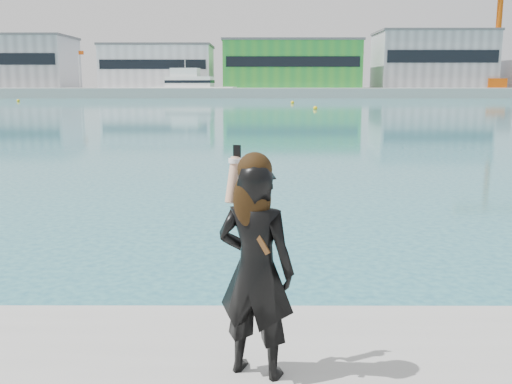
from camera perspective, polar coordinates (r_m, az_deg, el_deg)
far_quay at (r=134.27m, az=-0.05°, el=9.98°), size 320.00×40.00×2.00m
warehouse_grey_left at (r=143.46m, az=-23.12°, el=11.89°), size 26.52×16.36×11.50m
warehouse_white at (r=134.18m, az=-9.71°, el=12.29°), size 24.48×15.35×9.50m
warehouse_green at (r=132.52m, az=3.50°, el=12.66°), size 30.60×16.36×10.50m
warehouse_grey_right at (r=138.13m, az=17.21°, el=12.55°), size 25.50×15.35×12.50m
dock_crane at (r=137.37m, az=23.58°, el=15.00°), size 23.00×4.00×24.00m
flagpole_left at (r=131.04m, az=-17.26°, el=11.91°), size 1.28×0.16×8.00m
flagpole_right at (r=127.16m, az=10.18°, el=12.27°), size 1.28×0.16×8.00m
motor_yacht at (r=119.79m, az=-6.41°, el=10.40°), size 17.41×7.04×7.89m
buoy_near at (r=66.07m, az=5.94°, el=8.21°), size 0.50×0.50×0.50m
buoy_far at (r=101.84m, az=-22.68°, el=8.33°), size 0.50×0.50×0.50m
buoy_extra at (r=85.49m, az=3.66°, el=8.82°), size 0.50×0.50×0.50m
woman at (r=4.14m, az=-0.06°, el=-7.19°), size 0.68×0.57×1.69m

